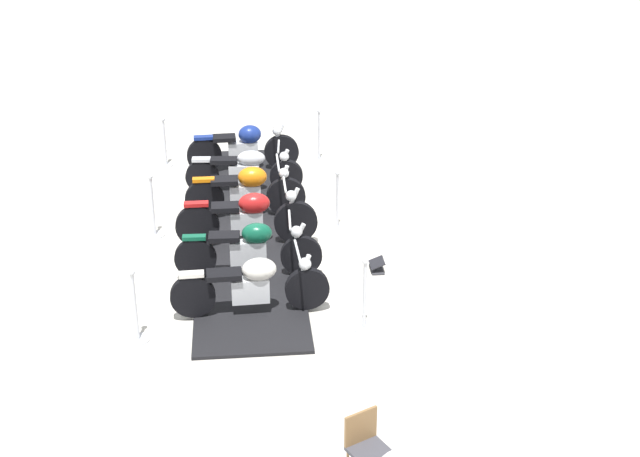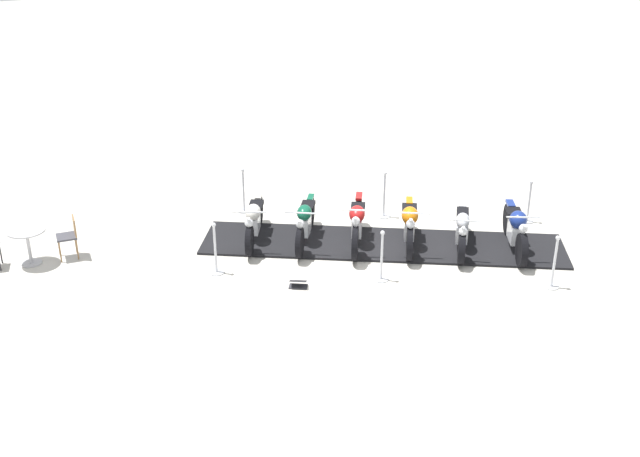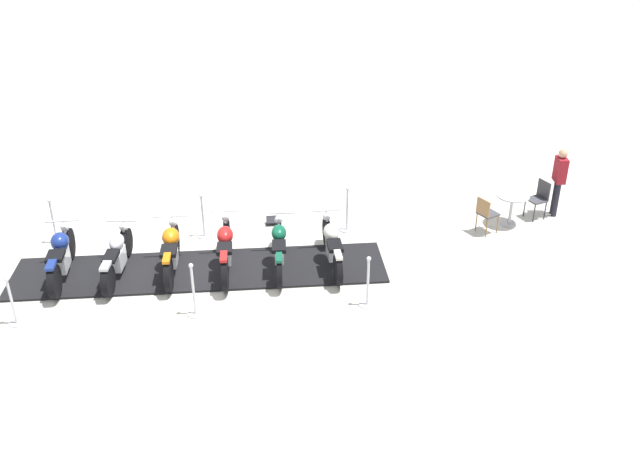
% 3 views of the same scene
% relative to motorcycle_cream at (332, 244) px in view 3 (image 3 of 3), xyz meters
% --- Properties ---
extents(ground_plane, '(80.00, 80.00, 0.00)m').
position_rel_motorcycle_cream_xyz_m(ground_plane, '(2.55, -1.09, -0.51)').
color(ground_plane, beige).
extents(display_platform, '(7.75, 4.63, 0.05)m').
position_rel_motorcycle_cream_xyz_m(display_platform, '(2.55, -1.09, -0.48)').
color(display_platform, black).
rests_on(display_platform, ground_plane).
extents(motorcycle_cream, '(1.06, 2.14, 0.94)m').
position_rel_motorcycle_cream_xyz_m(motorcycle_cream, '(0.00, 0.00, 0.00)').
color(motorcycle_cream, black).
rests_on(motorcycle_cream, display_platform).
extents(motorcycle_forest, '(1.13, 2.07, 0.94)m').
position_rel_motorcycle_cream_xyz_m(motorcycle_forest, '(1.01, -0.45, 0.01)').
color(motorcycle_forest, black).
rests_on(motorcycle_forest, display_platform).
extents(motorcycle_maroon, '(1.07, 2.17, 1.05)m').
position_rel_motorcycle_cream_xyz_m(motorcycle_maroon, '(2.03, -0.90, 0.03)').
color(motorcycle_maroon, black).
rests_on(motorcycle_maroon, display_platform).
extents(motorcycle_copper, '(1.08, 1.97, 1.00)m').
position_rel_motorcycle_cream_xyz_m(motorcycle_copper, '(3.05, -1.35, 0.03)').
color(motorcycle_copper, black).
rests_on(motorcycle_copper, display_platform).
extents(motorcycle_chrome, '(1.18, 1.99, 0.91)m').
position_rel_motorcycle_cream_xyz_m(motorcycle_chrome, '(4.06, -1.79, -0.04)').
color(motorcycle_chrome, black).
rests_on(motorcycle_chrome, display_platform).
extents(motorcycle_navy, '(1.00, 2.10, 1.00)m').
position_rel_motorcycle_cream_xyz_m(motorcycle_navy, '(5.08, -2.24, 0.01)').
color(motorcycle_navy, black).
rests_on(motorcycle_navy, display_platform).
extents(stanchion_right_rear, '(0.29, 0.29, 1.10)m').
position_rel_motorcycle_cream_xyz_m(stanchion_right_rear, '(4.94, -3.85, -0.12)').
color(stanchion_right_rear, silver).
rests_on(stanchion_right_rear, ground_plane).
extents(stanchion_right_mid, '(0.31, 0.31, 1.07)m').
position_rel_motorcycle_cream_xyz_m(stanchion_right_mid, '(1.92, -2.51, -0.14)').
color(stanchion_right_mid, silver).
rests_on(stanchion_right_mid, ground_plane).
extents(stanchion_left_rear, '(0.29, 0.29, 1.02)m').
position_rel_motorcycle_cream_xyz_m(stanchion_left_rear, '(6.20, -1.00, -0.15)').
color(stanchion_left_rear, silver).
rests_on(stanchion_left_rear, ground_plane).
extents(stanchion_left_front, '(0.32, 0.32, 1.09)m').
position_rel_motorcycle_cream_xyz_m(stanchion_left_front, '(0.17, 1.67, -0.15)').
color(stanchion_left_front, silver).
rests_on(stanchion_left_front, ground_plane).
extents(stanchion_left_mid, '(0.32, 0.32, 1.12)m').
position_rel_motorcycle_cream_xyz_m(stanchion_left_mid, '(3.18, 0.33, -0.14)').
color(stanchion_left_mid, silver).
rests_on(stanchion_left_mid, ground_plane).
extents(stanchion_right_front, '(0.33, 0.33, 1.10)m').
position_rel_motorcycle_cream_xyz_m(stanchion_right_front, '(-1.09, -1.18, -0.15)').
color(stanchion_right_front, silver).
rests_on(stanchion_right_front, ground_plane).
extents(info_placard, '(0.41, 0.34, 0.18)m').
position_rel_motorcycle_cream_xyz_m(info_placard, '(0.29, -2.27, -0.45)').
color(info_placard, '#333338').
rests_on(info_placard, ground_plane).
extents(cafe_table, '(0.77, 0.77, 0.76)m').
position_rel_motorcycle_cream_xyz_m(cafe_table, '(-4.62, 0.44, 0.06)').
color(cafe_table, '#B7B7BC').
rests_on(cafe_table, ground_plane).
extents(cafe_chair_near_table, '(0.42, 0.42, 0.93)m').
position_rel_motorcycle_cream_xyz_m(cafe_chair_near_table, '(-5.44, 0.49, 0.03)').
color(cafe_chair_near_table, '#2D2D33').
rests_on(cafe_chair_near_table, ground_plane).
extents(cafe_chair_across_table, '(0.42, 0.42, 0.88)m').
position_rel_motorcycle_cream_xyz_m(cafe_chair_across_table, '(-3.80, 0.48, 0.01)').
color(cafe_chair_across_table, olive).
rests_on(cafe_chair_across_table, ground_plane).
extents(bystander_person, '(0.39, 0.46, 1.71)m').
position_rel_motorcycle_cream_xyz_m(bystander_person, '(-5.90, 0.58, 0.51)').
color(bystander_person, '#23232D').
rests_on(bystander_person, ground_plane).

